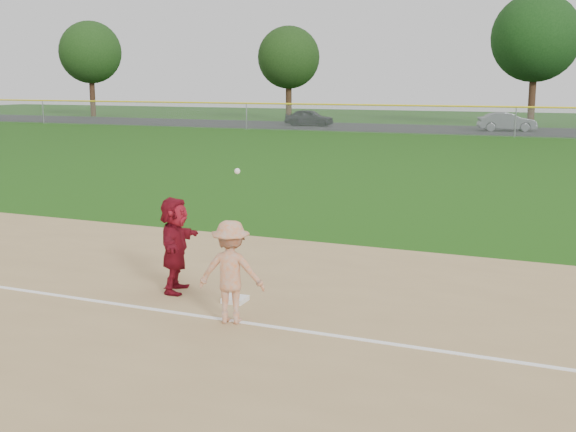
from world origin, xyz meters
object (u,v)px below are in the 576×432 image
at_px(car_left, 309,118).
at_px(car_mid, 507,122).
at_px(base_runner, 175,245).
at_px(first_base, 235,299).

height_order(car_left, car_mid, car_mid).
distance_m(base_runner, car_left, 48.05).
bearing_deg(base_runner, car_left, 1.83).
distance_m(base_runner, car_mid, 45.55).
xyz_separation_m(first_base, car_mid, (-0.82, 45.68, 0.64)).
bearing_deg(base_runner, car_mid, -17.41).
distance_m(first_base, car_mid, 45.70).
bearing_deg(first_base, car_mid, 91.02).
distance_m(first_base, base_runner, 1.50).
distance_m(car_left, car_mid, 15.83).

